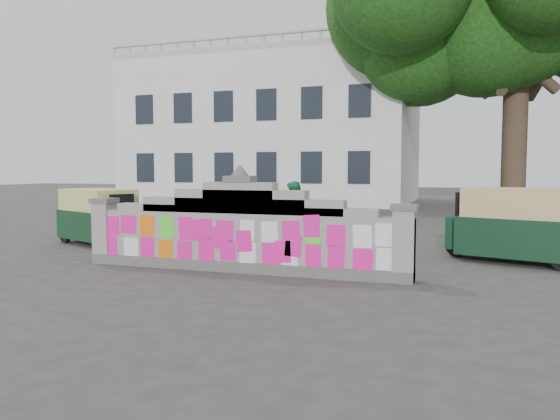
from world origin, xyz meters
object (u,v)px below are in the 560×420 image
(rickshaw_left, at_px, (100,216))
(pedestrian, at_px, (293,214))
(rickshaw_right, at_px, (518,224))
(cyclist_rider, at_px, (247,222))
(cyclist_bike, at_px, (247,236))

(rickshaw_left, bearing_deg, pedestrian, 39.19)
(rickshaw_left, distance_m, rickshaw_right, 9.93)
(cyclist_rider, relative_size, pedestrian, 0.93)
(cyclist_bike, distance_m, rickshaw_left, 4.32)
(cyclist_rider, xyz_separation_m, rickshaw_left, (-4.28, 0.47, -0.02))
(cyclist_rider, distance_m, rickshaw_left, 4.31)
(rickshaw_right, bearing_deg, cyclist_rider, 27.72)
(cyclist_rider, distance_m, pedestrian, 1.89)
(cyclist_bike, relative_size, cyclist_rider, 1.12)
(rickshaw_left, relative_size, rickshaw_right, 0.92)
(cyclist_bike, xyz_separation_m, rickshaw_left, (-4.28, 0.47, 0.29))
(pedestrian, relative_size, rickshaw_right, 0.57)
(pedestrian, bearing_deg, cyclist_rider, -36.77)
(pedestrian, bearing_deg, rickshaw_left, -95.66)
(cyclist_rider, xyz_separation_m, rickshaw_right, (5.63, 0.98, 0.04))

